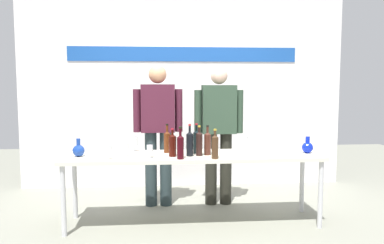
# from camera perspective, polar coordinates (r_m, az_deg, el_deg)

# --- Properties ---
(ground_plane) EXTENTS (10.00, 10.00, 0.00)m
(ground_plane) POSITION_cam_1_polar(r_m,az_deg,el_deg) (4.26, 0.18, -14.52)
(ground_plane) COLOR gray
(back_wall) EXTENTS (4.57, 0.11, 3.00)m
(back_wall) POSITION_cam_1_polar(r_m,az_deg,el_deg) (5.57, -1.25, 5.99)
(back_wall) COLOR white
(back_wall) RESTS_ON ground
(display_table) EXTENTS (2.66, 0.62, 0.73)m
(display_table) POSITION_cam_1_polar(r_m,az_deg,el_deg) (4.07, 0.18, -5.51)
(display_table) COLOR silver
(display_table) RESTS_ON ground
(decanter_blue_left) EXTENTS (0.12, 0.12, 0.18)m
(decanter_blue_left) POSITION_cam_1_polar(r_m,az_deg,el_deg) (4.09, -16.26, -3.97)
(decanter_blue_left) COLOR navy
(decanter_blue_left) RESTS_ON display_table
(decanter_blue_right) EXTENTS (0.12, 0.12, 0.18)m
(decanter_blue_right) POSITION_cam_1_polar(r_m,az_deg,el_deg) (4.30, 16.53, -3.52)
(decanter_blue_right) COLOR #0E23C0
(decanter_blue_right) RESTS_ON display_table
(presenter_left) EXTENTS (0.58, 0.22, 1.68)m
(presenter_left) POSITION_cam_1_polar(r_m,az_deg,el_deg) (4.65, -4.99, -0.65)
(presenter_left) COLOR #273538
(presenter_left) RESTS_ON ground
(presenter_right) EXTENTS (0.59, 0.22, 1.66)m
(presenter_right) POSITION_cam_1_polar(r_m,az_deg,el_deg) (4.70, 3.93, -0.70)
(presenter_right) COLOR black
(presenter_right) RESTS_ON ground
(wine_bottle_0) EXTENTS (0.07, 0.07, 0.29)m
(wine_bottle_0) POSITION_cam_1_polar(r_m,az_deg,el_deg) (3.81, 3.38, -3.50)
(wine_bottle_0) COLOR #432C19
(wine_bottle_0) RESTS_ON display_table
(wine_bottle_1) EXTENTS (0.07, 0.07, 0.29)m
(wine_bottle_1) POSITION_cam_1_polar(r_m,az_deg,el_deg) (3.93, -2.88, -3.30)
(wine_bottle_1) COLOR #340B06
(wine_bottle_1) RESTS_ON display_table
(wine_bottle_2) EXTENTS (0.07, 0.07, 0.31)m
(wine_bottle_2) POSITION_cam_1_polar(r_m,az_deg,el_deg) (3.96, 1.06, -3.05)
(wine_bottle_2) COLOR black
(wine_bottle_2) RESTS_ON display_table
(wine_bottle_3) EXTENTS (0.07, 0.07, 0.33)m
(wine_bottle_3) POSITION_cam_1_polar(r_m,az_deg,el_deg) (3.94, -0.34, -3.08)
(wine_bottle_3) COLOR black
(wine_bottle_3) RESTS_ON display_table
(wine_bottle_4) EXTENTS (0.07, 0.07, 0.31)m
(wine_bottle_4) POSITION_cam_1_polar(r_m,az_deg,el_deg) (4.01, 2.28, -3.03)
(wine_bottle_4) COLOR #49231A
(wine_bottle_4) RESTS_ON display_table
(wine_bottle_5) EXTENTS (0.07, 0.07, 0.32)m
(wine_bottle_5) POSITION_cam_1_polar(r_m,az_deg,el_deg) (4.10, 0.66, -2.77)
(wine_bottle_5) COLOR black
(wine_bottle_5) RESTS_ON display_table
(wine_bottle_6) EXTENTS (0.07, 0.07, 0.32)m
(wine_bottle_6) POSITION_cam_1_polar(r_m,az_deg,el_deg) (3.79, -1.72, -3.51)
(wine_bottle_6) COLOR #34070E
(wine_bottle_6) RESTS_ON display_table
(wine_bottle_7) EXTENTS (0.07, 0.07, 0.31)m
(wine_bottle_7) POSITION_cam_1_polar(r_m,az_deg,el_deg) (4.15, -3.66, -2.79)
(wine_bottle_7) COLOR #53240E
(wine_bottle_7) RESTS_ON display_table
(wine_glass_left_0) EXTENTS (0.07, 0.07, 0.16)m
(wine_glass_left_0) POSITION_cam_1_polar(r_m,az_deg,el_deg) (4.26, -8.46, -2.78)
(wine_glass_left_0) COLOR white
(wine_glass_left_0) RESTS_ON display_table
(wine_glass_left_1) EXTENTS (0.07, 0.07, 0.13)m
(wine_glass_left_1) POSITION_cam_1_polar(r_m,az_deg,el_deg) (4.19, -14.01, -3.31)
(wine_glass_left_1) COLOR white
(wine_glass_left_1) RESTS_ON display_table
(wine_glass_left_2) EXTENTS (0.07, 0.07, 0.14)m
(wine_glass_left_2) POSITION_cam_1_polar(r_m,az_deg,el_deg) (3.85, -12.20, -3.96)
(wine_glass_left_2) COLOR white
(wine_glass_left_2) RESTS_ON display_table
(wine_glass_left_3) EXTENTS (0.06, 0.06, 0.13)m
(wine_glass_left_3) POSITION_cam_1_polar(r_m,az_deg,el_deg) (3.88, -6.19, -3.92)
(wine_glass_left_3) COLOR white
(wine_glass_left_3) RESTS_ON display_table
(wine_glass_left_4) EXTENTS (0.06, 0.06, 0.14)m
(wine_glass_left_4) POSITION_cam_1_polar(r_m,az_deg,el_deg) (3.97, -9.74, -3.55)
(wine_glass_left_4) COLOR white
(wine_glass_left_4) RESTS_ON display_table
(wine_glass_right_0) EXTENTS (0.06, 0.06, 0.16)m
(wine_glass_right_0) POSITION_cam_1_polar(r_m,az_deg,el_deg) (3.97, 11.42, -3.39)
(wine_glass_right_0) COLOR white
(wine_glass_right_0) RESTS_ON display_table
(wine_glass_right_1) EXTENTS (0.06, 0.06, 0.16)m
(wine_glass_right_1) POSITION_cam_1_polar(r_m,az_deg,el_deg) (4.30, 7.73, -2.65)
(wine_glass_right_1) COLOR white
(wine_glass_right_1) RESTS_ON display_table
(wine_glass_right_2) EXTENTS (0.06, 0.06, 0.15)m
(wine_glass_right_2) POSITION_cam_1_polar(r_m,az_deg,el_deg) (4.39, 10.94, -2.69)
(wine_glass_right_2) COLOR white
(wine_glass_right_2) RESTS_ON display_table
(wine_glass_right_3) EXTENTS (0.07, 0.07, 0.15)m
(wine_glass_right_3) POSITION_cam_1_polar(r_m,az_deg,el_deg) (4.23, 9.04, -2.93)
(wine_glass_right_3) COLOR white
(wine_glass_right_3) RESTS_ON display_table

